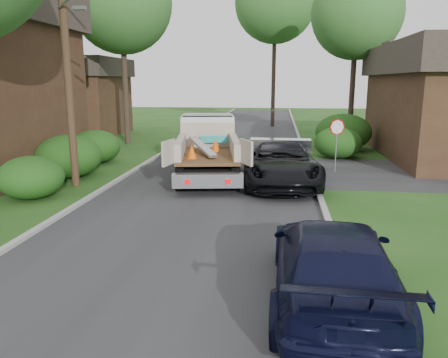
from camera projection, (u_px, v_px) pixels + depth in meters
name	position (u px, v px, depth m)	size (l,w,h in m)	color
ground	(183.00, 233.00, 12.11)	(120.00, 120.00, 0.00)	#1C4714
road	(226.00, 166.00, 21.80)	(8.00, 90.00, 0.02)	#28282B
curb_left	(146.00, 163.00, 22.28)	(0.20, 90.00, 0.12)	#9E9E99
curb_right	(309.00, 167.00, 21.29)	(0.20, 90.00, 0.12)	#9E9E99
stop_sign	(337.00, 134.00, 19.82)	(0.71, 0.32, 2.48)	slate
utility_pole	(66.00, 53.00, 16.47)	(2.42, 1.25, 10.00)	#382619
house_left_far	(74.00, 95.00, 34.38)	(7.56, 7.56, 6.00)	#392317
hedge_left_a	(31.00, 177.00, 15.60)	(2.34, 2.34, 1.53)	#0E3C11
hedge_left_b	(68.00, 156.00, 18.99)	(2.86, 2.86, 1.87)	#0E3C11
hedge_left_c	(95.00, 147.00, 22.43)	(2.60, 2.60, 1.70)	#0E3C11
hedge_right_a	(338.00, 143.00, 23.82)	(2.60, 2.60, 1.70)	#0E3C11
hedge_right_b	(343.00, 132.00, 26.59)	(3.38, 3.38, 2.21)	#0E3C11
tree_left_far	(121.00, 3.00, 27.52)	(6.40, 6.40, 12.20)	#2D2119
tree_right_far	(357.00, 14.00, 28.73)	(6.00, 6.00, 11.50)	#2D2119
tree_center_far	(275.00, 2.00, 38.53)	(7.20, 7.20, 14.60)	#2D2119
flatbed_truck	(208.00, 143.00, 19.75)	(3.88, 7.20, 2.59)	black
black_pickup	(280.00, 163.00, 17.79)	(2.92, 6.33, 1.76)	black
navy_suv	(333.00, 263.00, 8.16)	(2.23, 5.48, 1.59)	black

